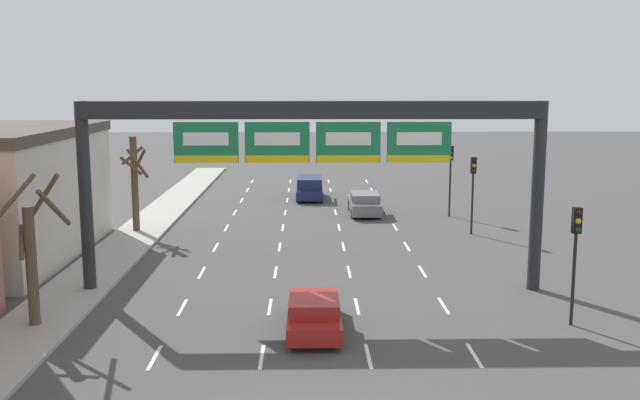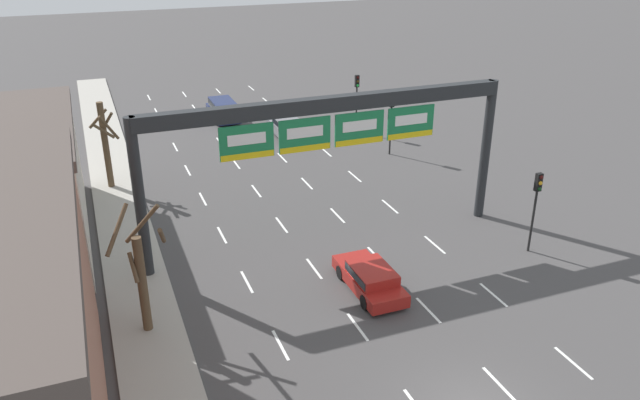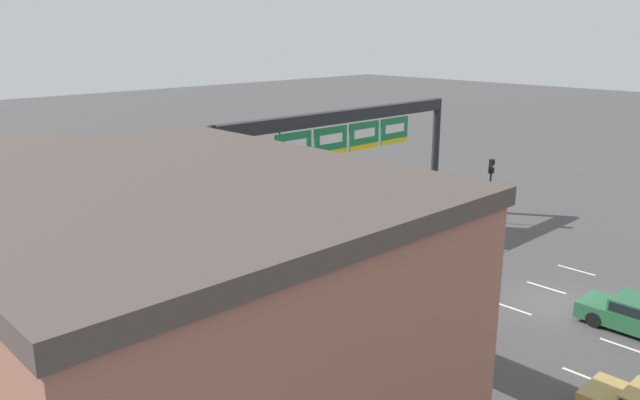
{
  "view_description": "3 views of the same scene",
  "coord_description": "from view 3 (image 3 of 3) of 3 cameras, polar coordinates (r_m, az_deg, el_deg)",
  "views": [
    {
      "loc": [
        -0.25,
        -14.95,
        8.34
      ],
      "look_at": [
        0.31,
        14.33,
        3.55
      ],
      "focal_mm": 40.0,
      "sensor_mm": 36.0,
      "label": 1
    },
    {
      "loc": [
        -10.7,
        -13.06,
        15.14
      ],
      "look_at": [
        0.07,
        14.66,
        1.77
      ],
      "focal_mm": 35.0,
      "sensor_mm": 36.0,
      "label": 2
    },
    {
      "loc": [
        -25.7,
        -11.67,
        12.05
      ],
      "look_at": [
        -0.1,
        15.05,
        1.98
      ],
      "focal_mm": 35.0,
      "sensor_mm": 36.0,
      "label": 3
    }
  ],
  "objects": [
    {
      "name": "sign_gantry",
      "position": [
        36.21,
        2.21,
        5.77
      ],
      "size": [
        18.61,
        0.7,
        7.67
      ],
      "color": "#232628",
      "rests_on": "ground_plane"
    },
    {
      "name": "car_grey",
      "position": [
        52.39,
        -8.77,
        2.59
      ],
      "size": [
        1.93,
        4.83,
        1.41
      ],
      "color": "slate",
      "rests_on": "ground_plane"
    },
    {
      "name": "ground_plane",
      "position": [
        30.69,
        20.23,
        -8.91
      ],
      "size": [
        220.0,
        220.0,
        0.0
      ],
      "primitive_type": "plane",
      "color": "#474444"
    },
    {
      "name": "traffic_light_far_end",
      "position": [
        50.51,
        0.45,
        5.03
      ],
      "size": [
        0.3,
        0.35,
        4.34
      ],
      "color": "black",
      "rests_on": "ground_plane"
    },
    {
      "name": "car_green",
      "position": [
        29.23,
        27.07,
        -9.29
      ],
      "size": [
        1.98,
        4.33,
        1.41
      ],
      "color": "#235B38",
      "rests_on": "ground_plane"
    },
    {
      "name": "tree_bare_closest",
      "position": [
        40.64,
        -19.68,
        1.53
      ],
      "size": [
        1.7,
        1.72,
        5.31
      ],
      "color": "brown",
      "rests_on": "sidewalk_left"
    },
    {
      "name": "suv_navy",
      "position": [
        55.76,
        -15.46,
        3.13
      ],
      "size": [
        1.94,
        4.79,
        1.62
      ],
      "color": "#19234C",
      "rests_on": "ground_plane"
    },
    {
      "name": "traffic_light_mid_block",
      "position": [
        54.35,
        -3.69,
        5.84
      ],
      "size": [
        0.3,
        0.35,
        4.5
      ],
      "color": "black",
      "rests_on": "ground_plane"
    },
    {
      "name": "tree_bare_second",
      "position": [
        27.69,
        -5.32,
        -4.44
      ],
      "size": [
        2.39,
        2.35,
        5.21
      ],
      "color": "brown",
      "rests_on": "sidewalk_left"
    },
    {
      "name": "lane_dashes",
      "position": [
        37.93,
        1.73,
        -3.3
      ],
      "size": [
        10.02,
        67.0,
        0.01
      ],
      "color": "white",
      "rests_on": "ground_plane"
    },
    {
      "name": "building_far",
      "position": [
        33.53,
        -24.76,
        -1.6
      ],
      "size": [
        8.65,
        13.45,
        6.3
      ],
      "color": "beige",
      "rests_on": "ground_plane"
    },
    {
      "name": "building_near",
      "position": [
        19.01,
        -13.73,
        -9.94
      ],
      "size": [
        12.05,
        14.85,
        8.2
      ],
      "color": "#9E6651",
      "rests_on": "ground_plane"
    },
    {
      "name": "car_red",
      "position": [
        34.46,
        7.92,
        -4.19
      ],
      "size": [
        1.82,
        4.43,
        1.26
      ],
      "color": "maroon",
      "rests_on": "ground_plane"
    },
    {
      "name": "traffic_light_near_gantry",
      "position": [
        41.25,
        15.37,
        1.99
      ],
      "size": [
        0.3,
        0.35,
        4.18
      ],
      "color": "black",
      "rests_on": "ground_plane"
    },
    {
      "name": "sidewalk_left",
      "position": [
        23.17,
        9.09,
        -16.11
      ],
      "size": [
        2.8,
        110.0,
        0.15
      ],
      "color": "#A8A399",
      "rests_on": "ground_plane"
    }
  ]
}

